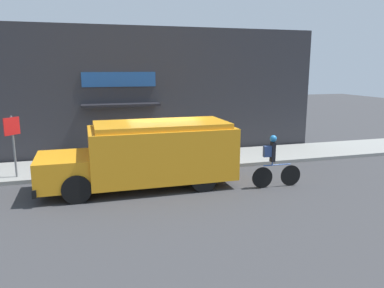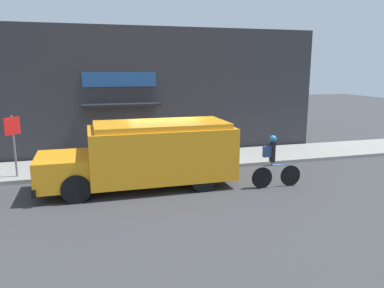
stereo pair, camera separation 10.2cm
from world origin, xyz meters
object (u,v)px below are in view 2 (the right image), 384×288
(school_bus, at_px, (148,154))
(stop_sign_post, at_px, (13,136))
(cyclist, at_px, (274,163))
(trash_bin, at_px, (187,145))

(school_bus, distance_m, stop_sign_post, 4.77)
(school_bus, relative_size, cyclist, 3.57)
(cyclist, distance_m, trash_bin, 5.26)
(school_bus, distance_m, cyclist, 4.13)
(school_bus, relative_size, trash_bin, 7.99)
(school_bus, distance_m, trash_bin, 4.51)
(school_bus, xyz_separation_m, trash_bin, (2.37, 3.79, -0.59))
(cyclist, height_order, trash_bin, cyclist)
(cyclist, bearing_deg, trash_bin, 109.36)
(trash_bin, bearing_deg, stop_sign_post, -164.51)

